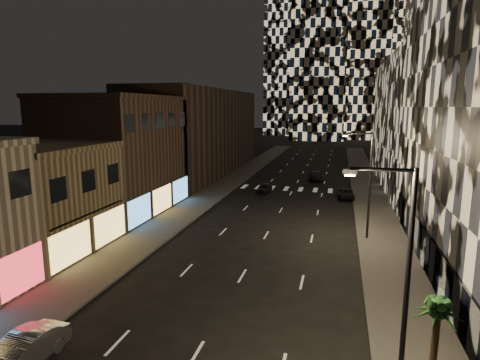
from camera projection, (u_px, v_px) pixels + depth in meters
The scene contains 16 objects.
sidewalk_left at pixel (224, 185), 57.97m from camera, with size 4.00×120.00×0.15m, color #47443F.
sidewalk_right at pixel (369, 192), 53.20m from camera, with size 4.00×120.00×0.15m, color #47443F.
curb_left at pixel (238, 186), 57.47m from camera, with size 0.20×120.00×0.15m, color #4C4C47.
curb_right at pixel (352, 191), 53.70m from camera, with size 0.20×120.00×0.15m, color #4C4C47.
retail_tan at pixel (34, 201), 31.26m from camera, with size 10.00×10.00×8.00m, color olive.
retail_brown at pixel (118, 156), 42.83m from camera, with size 10.00×15.00×12.00m, color #453127.
retail_filler_left at pixel (201, 132), 67.94m from camera, with size 10.00×40.00×14.00m, color #453127.
midrise_base at pixel (428, 248), 28.06m from camera, with size 0.60×25.00×3.00m, color #383838.
midrise_filler_right at pixel (444, 123), 55.89m from camera, with size 16.00×40.00×18.00m, color #232326.
streetlight_near at pixel (401, 271), 14.47m from camera, with size 2.55×0.25×9.00m.
streetlight_far at pixel (367, 178), 33.56m from camera, with size 2.55×0.25×9.00m.
car_silver_parked at pixel (22, 352), 17.37m from camera, with size 1.55×4.45×1.47m, color gray.
car_dark_midlane at pixel (264, 188), 53.13m from camera, with size 1.47×3.65×1.24m, color black.
car_dark_oncoming at pixel (316, 175), 62.22m from camera, with size 2.05×5.04×1.46m, color black.
car_dark_rightlane at pixel (346, 194), 49.63m from camera, with size 1.94×4.22×1.17m, color black.
palm_tree at pixel (437, 317), 14.82m from camera, with size 2.11×2.08×4.14m.
Camera 1 is at (6.01, -4.65, 11.20)m, focal length 30.00 mm.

